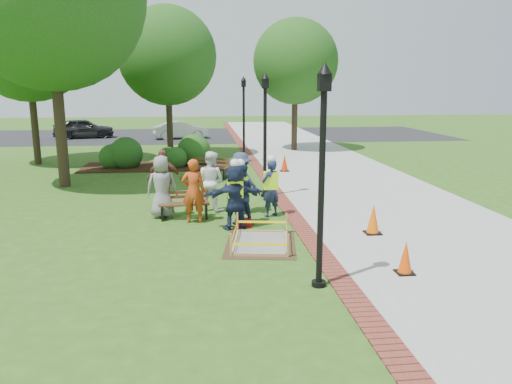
{
  "coord_description": "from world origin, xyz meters",
  "views": [
    {
      "loc": [
        -1.02,
        -11.95,
        3.87
      ],
      "look_at": [
        0.5,
        1.2,
        1.0
      ],
      "focal_mm": 35.0,
      "sensor_mm": 36.0,
      "label": 1
    }
  ],
  "objects": [
    {
      "name": "casual_person_a",
      "position": [
        -2.12,
        2.59,
        0.93
      ],
      "size": [
        0.61,
        0.41,
        1.85
      ],
      "color": "gray",
      "rests_on": "ground"
    },
    {
      "name": "lamp_far",
      "position": [
        1.25,
        13.0,
        2.48
      ],
      "size": [
        0.28,
        0.28,
        4.26
      ],
      "color": "black",
      "rests_on": "ground"
    },
    {
      "name": "wet_concrete_pad",
      "position": [
        0.45,
        -0.27,
        0.23
      ],
      "size": [
        2.04,
        2.54,
        0.55
      ],
      "color": "#47331E",
      "rests_on": "ground"
    },
    {
      "name": "tree_right",
      "position": [
        4.68,
        17.41,
        5.14
      ],
      "size": [
        4.93,
        4.93,
        7.62
      ],
      "color": "#3D2D1E",
      "rests_on": "ground"
    },
    {
      "name": "shrub_c",
      "position": [
        -2.1,
        11.6,
        0.0
      ],
      "size": [
        1.07,
        1.07,
        1.07
      ],
      "primitive_type": "sphere",
      "color": "#154413",
      "rests_on": "ground"
    },
    {
      "name": "parked_car_a",
      "position": [
        -9.33,
        25.78,
        0.0
      ],
      "size": [
        3.12,
        5.17,
        1.57
      ],
      "primitive_type": "imported",
      "rotation": [
        0.0,
        0.0,
        1.79
      ],
      "color": "#252527",
      "rests_on": "ground"
    },
    {
      "name": "cone_front",
      "position": [
        3.17,
        -2.6,
        0.35
      ],
      "size": [
        0.36,
        0.36,
        0.72
      ],
      "color": "black",
      "rests_on": "ground"
    },
    {
      "name": "shrub_d",
      "position": [
        -1.25,
        12.38,
        0.0
      ],
      "size": [
        1.63,
        1.63,
        1.63
      ],
      "primitive_type": "sphere",
      "color": "#154413",
      "rests_on": "ground"
    },
    {
      "name": "lamp_mid",
      "position": [
        1.25,
        5.0,
        2.48
      ],
      "size": [
        0.28,
        0.28,
        4.26
      ],
      "color": "black",
      "rests_on": "ground"
    },
    {
      "name": "cone_far",
      "position": [
        2.81,
        9.99,
        0.37
      ],
      "size": [
        0.39,
        0.39,
        0.77
      ],
      "color": "black",
      "rests_on": "ground"
    },
    {
      "name": "shrub_b",
      "position": [
        -4.43,
        11.92,
        0.0
      ],
      "size": [
        1.57,
        1.57,
        1.57
      ],
      "primitive_type": "sphere",
      "color": "#154413",
      "rests_on": "ground"
    },
    {
      "name": "parked_car_b",
      "position": [
        -2.27,
        24.56,
        0.0
      ],
      "size": [
        2.56,
        4.51,
        1.39
      ],
      "primitive_type": "imported",
      "rotation": [
        0.0,
        0.0,
        1.75
      ],
      "color": "#ADAEB3",
      "rests_on": "ground"
    },
    {
      "name": "lamp_near",
      "position": [
        1.25,
        -3.0,
        2.48
      ],
      "size": [
        0.28,
        0.28,
        4.26
      ],
      "color": "black",
      "rests_on": "ground"
    },
    {
      "name": "casual_person_e",
      "position": [
        0.21,
        2.78,
        0.94
      ],
      "size": [
        0.7,
        0.59,
        1.88
      ],
      "color": "#2D3650",
      "rests_on": "ground"
    },
    {
      "name": "tree_far",
      "position": [
        -8.93,
        13.53,
        5.97
      ],
      "size": [
        5.92,
        5.92,
        8.94
      ],
      "color": "#3D2D1E",
      "rests_on": "ground"
    },
    {
      "name": "shrub_a",
      "position": [
        -5.08,
        11.9,
        0.0
      ],
      "size": [
        1.21,
        1.21,
        1.21
      ],
      "primitive_type": "sphere",
      "color": "#154413",
      "rests_on": "ground"
    },
    {
      "name": "shrub_e",
      "position": [
        -2.56,
        12.78,
        0.0
      ],
      "size": [
        0.93,
        0.93,
        0.93
      ],
      "primitive_type": "sphere",
      "color": "#154413",
      "rests_on": "ground"
    },
    {
      "name": "parking_lot",
      "position": [
        0.0,
        27.0,
        0.0
      ],
      "size": [
        36.0,
        12.0,
        0.01
      ],
      "primitive_type": "cube",
      "color": "black",
      "rests_on": "ground"
    },
    {
      "name": "casual_person_d",
      "position": [
        -2.13,
        3.82,
        0.93
      ],
      "size": [
        0.63,
        0.44,
        1.86
      ],
      "color": "brown",
      "rests_on": "ground"
    },
    {
      "name": "ground",
      "position": [
        0.0,
        0.0,
        0.0
      ],
      "size": [
        100.0,
        100.0,
        0.0
      ],
      "primitive_type": "plane",
      "color": "#285116",
      "rests_on": "ground"
    },
    {
      "name": "hivis_worker_a",
      "position": [
        -0.07,
        1.15,
        0.95
      ],
      "size": [
        0.62,
        0.44,
        1.93
      ],
      "color": "#151738",
      "rests_on": "ground"
    },
    {
      "name": "brick_edging",
      "position": [
        1.75,
        10.0,
        0.01
      ],
      "size": [
        0.5,
        60.0,
        0.03
      ],
      "primitive_type": "cube",
      "color": "maroon",
      "rests_on": "ground"
    },
    {
      "name": "bench_near",
      "position": [
        -1.49,
        2.36,
        0.25
      ],
      "size": [
        1.49,
        0.56,
        0.79
      ],
      "color": "brown",
      "rests_on": "ground"
    },
    {
      "name": "tree_back",
      "position": [
        -2.54,
        15.4,
        5.31
      ],
      "size": [
        5.16,
        5.16,
        7.9
      ],
      "color": "#3D2D1E",
      "rests_on": "ground"
    },
    {
      "name": "cone_back",
      "position": [
        3.48,
        0.21,
        0.4
      ],
      "size": [
        0.42,
        0.42,
        0.82
      ],
      "color": "black",
      "rests_on": "ground"
    },
    {
      "name": "sidewalk",
      "position": [
        5.0,
        10.0,
        0.01
      ],
      "size": [
        6.0,
        60.0,
        0.02
      ],
      "primitive_type": "cube",
      "color": "#9E9E99",
      "rests_on": "ground"
    },
    {
      "name": "casual_person_c",
      "position": [
        -0.67,
        3.29,
        0.93
      ],
      "size": [
        0.71,
        0.65,
        1.86
      ],
      "color": "white",
      "rests_on": "ground"
    },
    {
      "name": "mulch_bed",
      "position": [
        -3.0,
        12.0,
        0.02
      ],
      "size": [
        7.0,
        3.0,
        0.05
      ],
      "primitive_type": "cube",
      "color": "#381E0F",
      "rests_on": "ground"
    },
    {
      "name": "hivis_worker_b",
      "position": [
        1.07,
        2.34,
        0.92
      ],
      "size": [
        0.65,
        0.59,
        1.85
      ],
      "color": "#18283E",
      "rests_on": "ground"
    },
    {
      "name": "hivis_worker_c",
      "position": [
        0.11,
        1.6,
        0.92
      ],
      "size": [
        0.58,
        0.4,
        1.86
      ],
      "color": "#1C214A",
      "rests_on": "ground"
    },
    {
      "name": "casual_person_b",
      "position": [
        -1.2,
        1.93,
        0.92
      ],
      "size": [
        0.61,
        0.42,
        1.83
      ],
      "color": "#B93F15",
      "rests_on": "ground"
    },
    {
      "name": "toolbox",
      "position": [
        0.17,
        1.31,
        0.11
      ],
      "size": [
        0.46,
        0.27,
        0.22
      ],
      "primitive_type": "cube",
      "rotation": [
        0.0,
        0.0,
        0.06
      ],
      "color": "#A00C13",
      "rests_on": "ground"
    },
    {
      "name": "bench_far",
      "position": [
        -0.56,
        8.75,
        0.27
      ],
      "size": [
        1.61,
        1.01,
        0.83
      ],
      "color": "#4B321A",
      "rests_on": "ground"
    }
  ]
}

